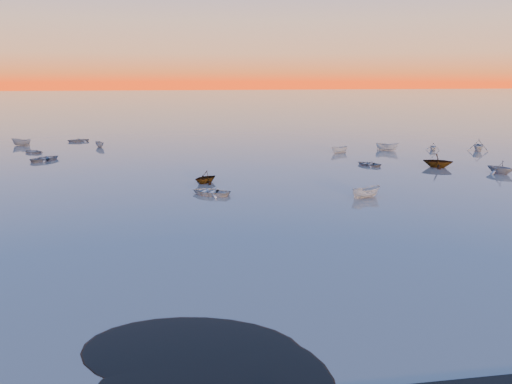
{
  "coord_description": "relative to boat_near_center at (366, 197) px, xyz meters",
  "views": [
    {
      "loc": [
        -5.56,
        -20.47,
        12.86
      ],
      "look_at": [
        1.95,
        28.0,
        1.24
      ],
      "focal_mm": 35.0,
      "sensor_mm": 36.0,
      "label": 1
    }
  ],
  "objects": [
    {
      "name": "mud_lobes",
      "position": [
        -14.01,
        -29.95,
        0.01
      ],
      "size": [
        140.0,
        6.0,
        0.07
      ],
      "primitive_type": null,
      "color": "black",
      "rests_on": "ground"
    },
    {
      "name": "boat_near_center",
      "position": [
        0.0,
        0.0,
        0.0
      ],
      "size": [
        2.26,
        3.72,
        1.2
      ],
      "primitive_type": "imported",
      "rotation": [
        0.0,
        0.0,
        1.82
      ],
      "color": "#BBBBB7",
      "rests_on": "ground"
    },
    {
      "name": "moored_fleet",
      "position": [
        -14.01,
        24.05,
        0.0
      ],
      "size": [
        124.0,
        58.0,
        1.2
      ],
      "primitive_type": null,
      "color": "#BBBBB7",
      "rests_on": "ground"
    },
    {
      "name": "boat_near_right",
      "position": [
        22.41,
        9.8,
        0.0
      ],
      "size": [
        4.17,
        3.32,
        1.33
      ],
      "primitive_type": "imported",
      "rotation": [
        0.0,
        0.0,
        3.64
      ],
      "color": "slate",
      "rests_on": "ground"
    },
    {
      "name": "ground",
      "position": [
        -14.01,
        71.05,
        0.0
      ],
      "size": [
        600.0,
        600.0,
        0.0
      ],
      "primitive_type": "plane",
      "color": "#70675D",
      "rests_on": "ground"
    }
  ]
}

